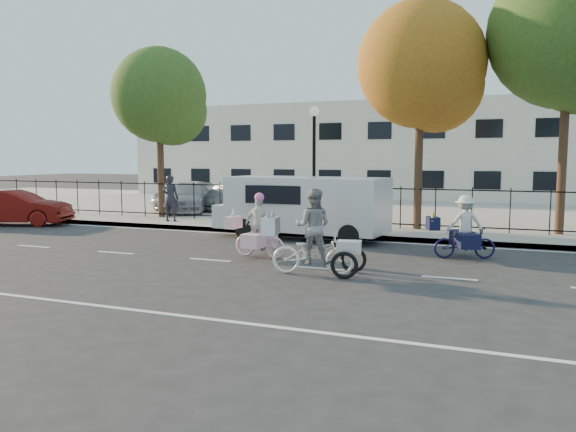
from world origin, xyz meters
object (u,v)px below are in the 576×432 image
at_px(zebra_trike, 313,241).
at_px(pedestrian, 170,198).
at_px(white_van, 303,205).
at_px(bull_bike, 464,233).
at_px(lamppost, 314,145).
at_px(unicorn_bike, 259,234).
at_px(lot_car_b, 187,195).
at_px(red_sedan, 15,208).
at_px(lot_car_a, 189,198).
at_px(lot_car_c, 228,197).

distance_m(zebra_trike, pedestrian, 10.68).
height_order(zebra_trike, white_van, white_van).
distance_m(bull_bike, white_van, 5.48).
bearing_deg(bull_bike, lamppost, 33.77).
relative_size(unicorn_bike, lot_car_b, 0.36).
bearing_deg(lamppost, pedestrian, -172.96).
xyz_separation_m(zebra_trike, red_sedan, (-13.87, 4.48, -0.07)).
bearing_deg(red_sedan, zebra_trike, -128.34).
bearing_deg(lot_car_a, lot_car_b, 104.73).
relative_size(white_van, lot_car_c, 1.61).
relative_size(lamppost, lot_car_a, 0.97).
xyz_separation_m(unicorn_bike, red_sedan, (-11.82, 2.98, 0.04)).
relative_size(bull_bike, white_van, 0.32).
relative_size(lamppost, zebra_trike, 1.89).
height_order(red_sedan, lot_car_b, lot_car_b).
bearing_deg(pedestrian, lot_car_b, -73.56).
bearing_deg(bull_bike, lot_car_c, 33.36).
bearing_deg(lot_car_c, unicorn_bike, -47.27).
height_order(lamppost, white_van, lamppost).
height_order(zebra_trike, red_sedan, zebra_trike).
height_order(unicorn_bike, lot_car_a, unicorn_bike).
bearing_deg(lot_car_a, zebra_trike, -67.62).
distance_m(unicorn_bike, pedestrian, 8.16).
xyz_separation_m(unicorn_bike, pedestrian, (-6.20, 5.28, 0.42)).
distance_m(unicorn_bike, lot_car_a, 11.77).
distance_m(unicorn_bike, lot_car_c, 12.22).
bearing_deg(white_van, pedestrian, 170.79).
bearing_deg(lot_car_c, bull_bike, -25.49).
bearing_deg(unicorn_bike, lot_car_c, 36.70).
distance_m(zebra_trike, red_sedan, 14.57).
distance_m(bull_bike, pedestrian, 11.79).
bearing_deg(lot_car_b, zebra_trike, -60.06).
bearing_deg(zebra_trike, bull_bike, -52.61).
height_order(red_sedan, lot_car_c, red_sedan).
bearing_deg(lot_car_b, lamppost, -40.57).
xyz_separation_m(lamppost, zebra_trike, (2.56, -7.48, -2.36)).
relative_size(lamppost, white_van, 0.74).
height_order(red_sedan, pedestrian, pedestrian).
relative_size(lamppost, bull_bike, 2.34).
distance_m(lamppost, bull_bike, 7.35).
bearing_deg(white_van, bull_bike, -14.03).
xyz_separation_m(zebra_trike, white_van, (-2.13, 5.18, 0.36)).
xyz_separation_m(lamppost, bull_bike, (5.58, -4.12, -2.44)).
xyz_separation_m(zebra_trike, lot_car_b, (-10.72, 11.91, 0.06)).
bearing_deg(lot_car_a, red_sedan, -145.42).
relative_size(white_van, lot_car_a, 1.31).
xyz_separation_m(lamppost, lot_car_c, (-5.86, 4.45, -2.37)).
height_order(bull_bike, lot_car_a, bull_bike).
height_order(white_van, lot_car_b, white_van).
xyz_separation_m(zebra_trike, lot_car_a, (-9.69, 10.45, 0.04)).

